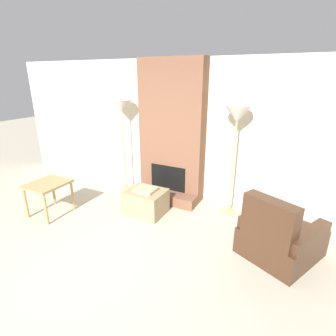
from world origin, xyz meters
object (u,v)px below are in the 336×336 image
ottoman (146,202)px  armchair (278,239)px  floor_lamp_right (237,119)px  floor_lamp_left (122,110)px  side_table (48,187)px

ottoman → armchair: size_ratio=0.55×
armchair → floor_lamp_right: (-0.87, 0.89, 1.39)m
armchair → floor_lamp_left: bearing=9.6°
floor_lamp_right → floor_lamp_left: bearing=180.0°
floor_lamp_left → floor_lamp_right: 2.24m
side_table → floor_lamp_right: (2.77, 1.47, 1.16)m
ottoman → armchair: (2.17, -0.19, 0.05)m
ottoman → floor_lamp_left: bearing=143.4°
floor_lamp_left → floor_lamp_right: (2.24, 0.00, 0.00)m
floor_lamp_left → armchair: bearing=-16.0°
armchair → side_table: (-3.64, -0.58, 0.23)m
ottoman → floor_lamp_left: floor_lamp_left is taller
floor_lamp_left → floor_lamp_right: bearing=0.0°
side_table → floor_lamp_left: bearing=70.2°
side_table → floor_lamp_right: 3.34m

